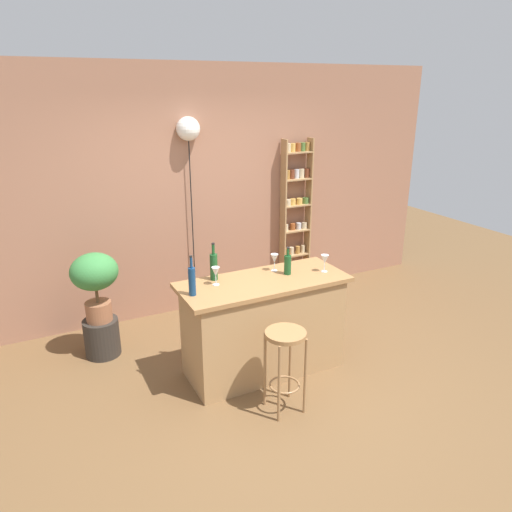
{
  "coord_description": "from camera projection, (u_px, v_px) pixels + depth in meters",
  "views": [
    {
      "loc": [
        -1.85,
        -3.23,
        2.55
      ],
      "look_at": [
        0.05,
        0.55,
        1.05
      ],
      "focal_mm": 33.86,
      "sensor_mm": 36.0,
      "label": 1
    }
  ],
  "objects": [
    {
      "name": "bar_stool",
      "position": [
        285.0,
        353.0,
        3.86
      ],
      "size": [
        0.33,
        0.33,
        0.72
      ],
      "color": "#997047",
      "rests_on": "ground"
    },
    {
      "name": "back_wall",
      "position": [
        197.0,
        192.0,
        5.53
      ],
      "size": [
        6.4,
        0.1,
        2.8
      ],
      "primitive_type": "cube",
      "color": "#9E6B51",
      "rests_on": "ground"
    },
    {
      "name": "potted_plant",
      "position": [
        95.0,
        278.0,
        4.58
      ],
      "size": [
        0.45,
        0.41,
        0.69
      ],
      "color": "#935B3D",
      "rests_on": "plant_stool"
    },
    {
      "name": "pendant_globe_light",
      "position": [
        188.0,
        131.0,
        5.16
      ],
      "size": [
        0.26,
        0.26,
        2.25
      ],
      "color": "black",
      "rests_on": "ground"
    },
    {
      "name": "wine_glass_right",
      "position": [
        216.0,
        272.0,
        4.16
      ],
      "size": [
        0.07,
        0.07,
        0.16
      ],
      "color": "silver",
      "rests_on": "kitchen_counter"
    },
    {
      "name": "plant_stool",
      "position": [
        102.0,
        337.0,
        4.79
      ],
      "size": [
        0.34,
        0.34,
        0.38
      ],
      "primitive_type": "cylinder",
      "color": "#2D2823",
      "rests_on": "ground"
    },
    {
      "name": "wine_glass_center",
      "position": [
        274.0,
        259.0,
        4.48
      ],
      "size": [
        0.07,
        0.07,
        0.16
      ],
      "color": "silver",
      "rests_on": "kitchen_counter"
    },
    {
      "name": "bottle_soda_blue",
      "position": [
        192.0,
        280.0,
        3.95
      ],
      "size": [
        0.06,
        0.06,
        0.35
      ],
      "color": "navy",
      "rests_on": "kitchen_counter"
    },
    {
      "name": "kitchen_counter",
      "position": [
        263.0,
        325.0,
        4.45
      ],
      "size": [
        1.53,
        0.63,
        0.91
      ],
      "color": "#A87F51",
      "rests_on": "ground"
    },
    {
      "name": "ground",
      "position": [
        278.0,
        385.0,
        4.35
      ],
      "size": [
        12.0,
        12.0,
        0.0
      ],
      "primitive_type": "plane",
      "color": "brown"
    },
    {
      "name": "bottle_olive_oil",
      "position": [
        288.0,
        264.0,
        4.41
      ],
      "size": [
        0.07,
        0.07,
        0.26
      ],
      "color": "#194C23",
      "rests_on": "kitchen_counter"
    },
    {
      "name": "spice_shelf",
      "position": [
        296.0,
        212.0,
        6.06
      ],
      "size": [
        0.39,
        0.14,
        1.96
      ],
      "color": "#A87F51",
      "rests_on": "ground"
    },
    {
      "name": "bottle_sauce_amber",
      "position": [
        214.0,
        266.0,
        4.27
      ],
      "size": [
        0.07,
        0.07,
        0.34
      ],
      "color": "#194C23",
      "rests_on": "kitchen_counter"
    },
    {
      "name": "wine_glass_left",
      "position": [
        325.0,
        260.0,
        4.46
      ],
      "size": [
        0.07,
        0.07,
        0.16
      ],
      "color": "silver",
      "rests_on": "kitchen_counter"
    }
  ]
}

